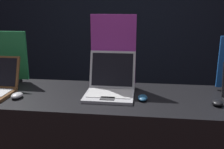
# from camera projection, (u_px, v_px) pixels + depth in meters

# --- Properties ---
(wall_back) EXTENTS (8.00, 0.05, 2.80)m
(wall_back) POSITION_uv_depth(u_px,v_px,m) (130.00, 16.00, 3.45)
(wall_back) COLOR black
(wall_back) RESTS_ON ground_plane
(mouse_front) EXTENTS (0.07, 0.10, 0.04)m
(mouse_front) POSITION_uv_depth(u_px,v_px,m) (17.00, 95.00, 1.74)
(mouse_front) COLOR #B2B2B7
(mouse_front) RESTS_ON display_counter
(promo_stand_front) EXTENTS (0.33, 0.07, 0.40)m
(promo_stand_front) POSITION_uv_depth(u_px,v_px,m) (7.00, 58.00, 2.08)
(promo_stand_front) COLOR black
(promo_stand_front) RESTS_ON display_counter
(laptop_middle) EXTENTS (0.33, 0.36, 0.28)m
(laptop_middle) POSITION_uv_depth(u_px,v_px,m) (110.00, 85.00, 1.81)
(laptop_middle) COLOR #B7B7BC
(laptop_middle) RESTS_ON display_counter
(mouse_middle) EXTENTS (0.06, 0.11, 0.03)m
(mouse_middle) POSITION_uv_depth(u_px,v_px,m) (143.00, 98.00, 1.71)
(mouse_middle) COLOR navy
(mouse_middle) RESTS_ON display_counter
(promo_stand_middle) EXTENTS (0.33, 0.07, 0.54)m
(promo_stand_middle) POSITION_uv_depth(u_px,v_px,m) (113.00, 53.00, 1.92)
(promo_stand_middle) COLOR black
(promo_stand_middle) RESTS_ON display_counter
(mouse_back) EXTENTS (0.07, 0.09, 0.03)m
(mouse_back) POSITION_uv_depth(u_px,v_px,m) (217.00, 103.00, 1.62)
(mouse_back) COLOR black
(mouse_back) RESTS_ON display_counter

